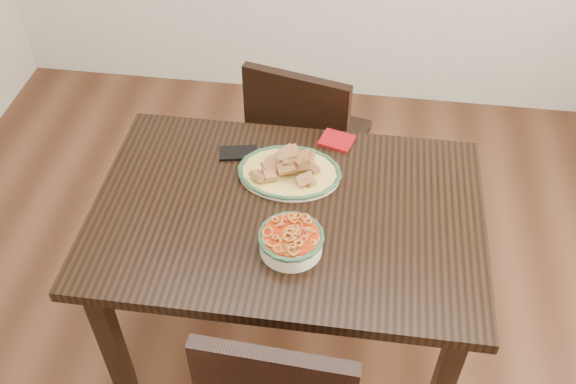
# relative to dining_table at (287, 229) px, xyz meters

# --- Properties ---
(floor) EXTENTS (3.50, 3.50, 0.00)m
(floor) POSITION_rel_dining_table_xyz_m (-0.03, -0.06, -0.66)
(floor) COLOR #3E2113
(floor) RESTS_ON ground
(dining_table) EXTENTS (1.25, 0.83, 0.75)m
(dining_table) POSITION_rel_dining_table_xyz_m (0.00, 0.00, 0.00)
(dining_table) COLOR black
(dining_table) RESTS_ON ground
(chair_far) EXTENTS (0.51, 0.51, 0.89)m
(chair_far) POSITION_rel_dining_table_xyz_m (-0.02, 0.64, -0.16)
(chair_far) COLOR black
(chair_far) RESTS_ON ground
(fish_plate) EXTENTS (0.34, 0.27, 0.11)m
(fish_plate) POSITION_rel_dining_table_xyz_m (-0.01, 0.16, 0.14)
(fish_plate) COLOR beige
(fish_plate) RESTS_ON dining_table
(noodle_bowl) EXTENTS (0.20, 0.20, 0.08)m
(noodle_bowl) POSITION_rel_dining_table_xyz_m (0.03, -0.16, 0.14)
(noodle_bowl) COLOR beige
(noodle_bowl) RESTS_ON dining_table
(smartphone) EXTENTS (0.14, 0.10, 0.01)m
(smartphone) POSITION_rel_dining_table_xyz_m (-0.20, 0.24, 0.10)
(smartphone) COLOR black
(smartphone) RESTS_ON dining_table
(napkin) EXTENTS (0.13, 0.12, 0.01)m
(napkin) POSITION_rel_dining_table_xyz_m (0.13, 0.35, 0.10)
(napkin) COLOR maroon
(napkin) RESTS_ON dining_table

